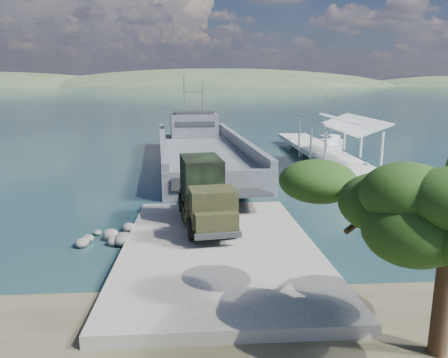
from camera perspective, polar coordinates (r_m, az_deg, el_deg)
ground at (r=24.51m, az=-0.79°, el=-8.55°), size 1400.00×1400.00×0.00m
boat_ramp at (r=23.49m, az=-0.66°, el=-8.88°), size 10.00×18.00×0.50m
shoreline_rocks at (r=25.44m, az=-15.08°, el=-8.19°), size 3.20×5.60×0.90m
distant_headlands at (r=585.09m, az=1.23°, el=12.01°), size 1000.00×240.00×48.00m
pier at (r=44.52m, az=14.84°, el=2.94°), size 6.40×44.00×6.10m
landing_craft at (r=47.23m, az=-2.90°, el=2.98°), size 11.25×35.32×10.34m
military_truck at (r=26.11m, az=-2.52°, el=-1.76°), size 3.49×8.31×3.74m
soldier at (r=24.25m, az=-4.61°, el=-5.17°), size 0.71×0.48×1.91m
sailboat_near at (r=59.73m, az=13.02°, el=4.32°), size 2.96×6.38×7.49m
sailboat_far at (r=65.88m, az=13.86°, el=5.01°), size 1.80×5.42×6.53m
overhang_tree at (r=14.70m, az=25.42°, el=-2.55°), size 7.37×6.79×6.69m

